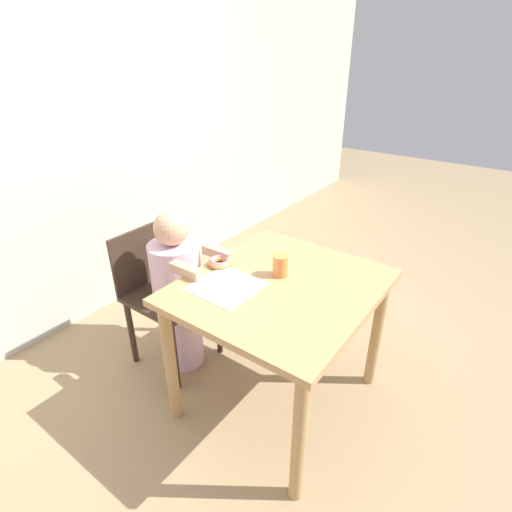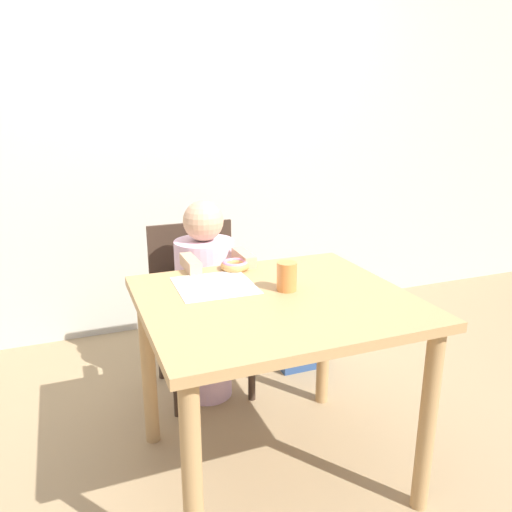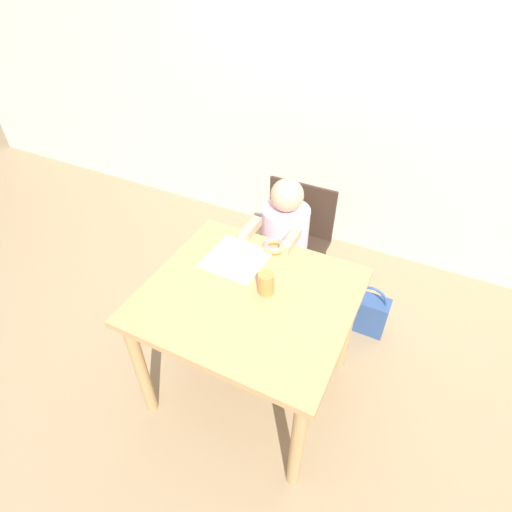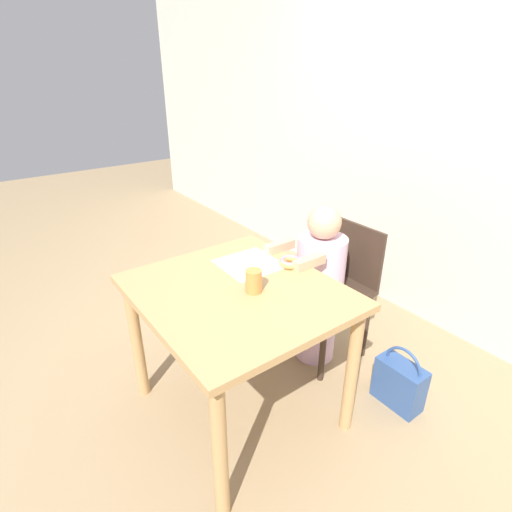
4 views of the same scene
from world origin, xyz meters
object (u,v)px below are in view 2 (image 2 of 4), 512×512
at_px(chair, 200,301).
at_px(cup, 287,276).
at_px(handbag, 302,344).
at_px(donut, 235,265).
at_px(child_figure, 206,304).

relative_size(chair, cup, 7.73).
distance_m(handbag, cup, 1.02).
bearing_deg(handbag, chair, 176.04).
distance_m(chair, cup, 0.79).
distance_m(donut, cup, 0.32).
xyz_separation_m(donut, handbag, (0.51, 0.36, -0.62)).
distance_m(child_figure, handbag, 0.66).
height_order(chair, child_figure, child_figure).
bearing_deg(cup, chair, 102.21).
xyz_separation_m(chair, child_figure, (0.00, -0.12, 0.03)).
xyz_separation_m(chair, handbag, (0.56, -0.04, -0.32)).
bearing_deg(donut, cup, -72.35).
height_order(child_figure, handbag, child_figure).
distance_m(child_figure, cup, 0.67).
bearing_deg(donut, child_figure, 101.11).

